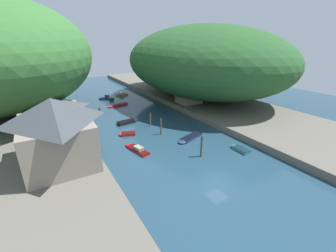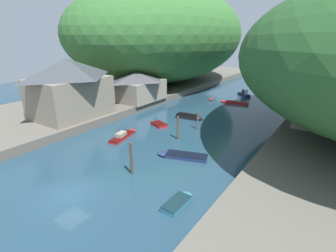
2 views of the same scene
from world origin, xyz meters
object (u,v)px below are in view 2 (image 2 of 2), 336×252
at_px(boat_cabin_cruiser, 233,102).
at_px(boat_moored_right, 243,94).
at_px(person_on_quay, 72,118).
at_px(boat_near_quay, 179,201).
at_px(boat_red_skiff, 158,124).
at_px(channel_buoy_near, 211,99).
at_px(boat_navy_launch, 181,155).
at_px(boat_open_rowboat, 275,96).
at_px(boat_far_right_bank, 124,135).
at_px(person_by_boathouse, 80,113).
at_px(right_bank_cottage, 318,109).
at_px(boat_yellow_tender, 190,117).
at_px(boathouse_shed, 138,86).
at_px(waterfront_building, 69,87).

bearing_deg(boat_cabin_cruiser, boat_moored_right, -5.29).
bearing_deg(person_on_quay, boat_near_quay, -126.64).
xyz_separation_m(boat_red_skiff, channel_buoy_near, (-0.01, 19.51, 0.14)).
height_order(boat_navy_launch, boat_open_rowboat, boat_open_rowboat).
xyz_separation_m(boat_far_right_bank, person_by_boathouse, (-8.67, -0.52, 1.98)).
distance_m(channel_buoy_near, person_by_boathouse, 28.63).
distance_m(right_bank_cottage, boat_yellow_tender, 19.19).
relative_size(boat_cabin_cruiser, boat_yellow_tender, 1.25).
relative_size(boathouse_shed, boat_moored_right, 2.35).
relative_size(boat_moored_right, boat_near_quay, 1.22).
bearing_deg(person_by_boathouse, person_on_quay, -169.95).
bearing_deg(boat_red_skiff, boat_far_right_bank, -165.64).
relative_size(channel_buoy_near, person_on_quay, 0.55).
distance_m(boat_near_quay, boat_red_skiff, 20.92).
bearing_deg(boat_moored_right, boathouse_shed, -172.52).
bearing_deg(boat_cabin_cruiser, boathouse_shed, 118.96).
distance_m(boat_cabin_cruiser, boat_red_skiff, 20.78).
height_order(boat_moored_right, boat_red_skiff, boat_moored_right).
distance_m(waterfront_building, boat_moored_right, 39.29).
relative_size(boathouse_shed, boat_navy_launch, 1.64).
xyz_separation_m(channel_buoy_near, person_on_quay, (-8.54, -29.11, 1.90)).
bearing_deg(boat_cabin_cruiser, boat_near_quay, -176.33).
bearing_deg(boat_open_rowboat, right_bank_cottage, 13.96).
relative_size(boathouse_shed, right_bank_cottage, 1.71).
distance_m(boat_yellow_tender, channel_buoy_near, 13.90).
xyz_separation_m(boat_navy_launch, boat_yellow_tender, (-6.50, 13.69, 0.13)).
xyz_separation_m(boat_cabin_cruiser, boat_far_right_bank, (-5.83, -27.08, 0.05)).
bearing_deg(boat_navy_launch, boat_far_right_bank, 66.50).
height_order(boathouse_shed, boat_near_quay, boathouse_shed).
relative_size(boat_far_right_bank, person_by_boathouse, 3.56).
bearing_deg(boat_cabin_cruiser, boat_red_skiff, 155.87).
xyz_separation_m(waterfront_building, person_by_boathouse, (2.55, -0.41, -3.75)).
height_order(boat_cabin_cruiser, boat_open_rowboat, boat_open_rowboat).
relative_size(boat_near_quay, channel_buoy_near, 3.84).
height_order(waterfront_building, boat_far_right_bank, waterfront_building).
bearing_deg(boat_navy_launch, boat_cabin_cruiser, -9.64).
distance_m(boat_yellow_tender, person_by_boathouse, 18.17).
relative_size(boathouse_shed, person_by_boathouse, 6.04).
xyz_separation_m(waterfront_building, boat_yellow_tender, (14.81, 12.88, -5.65)).
bearing_deg(right_bank_cottage, person_by_boathouse, -151.49).
bearing_deg(boat_open_rowboat, boat_navy_launch, -13.69).
distance_m(boat_cabin_cruiser, boat_yellow_tender, 14.48).
bearing_deg(person_on_quay, boat_red_skiff, -63.34).
bearing_deg(boathouse_shed, boat_yellow_tender, -6.98).
xyz_separation_m(boat_cabin_cruiser, person_on_quay, (-13.47, -29.78, 2.02)).
distance_m(boathouse_shed, boat_far_right_bank, 17.73).
height_order(boat_far_right_bank, person_by_boathouse, person_by_boathouse).
xyz_separation_m(right_bank_cottage, channel_buoy_near, (-21.24, 10.19, -3.51)).
distance_m(boat_navy_launch, boat_open_rowboat, 39.30).
bearing_deg(waterfront_building, boat_cabin_cruiser, 57.90).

